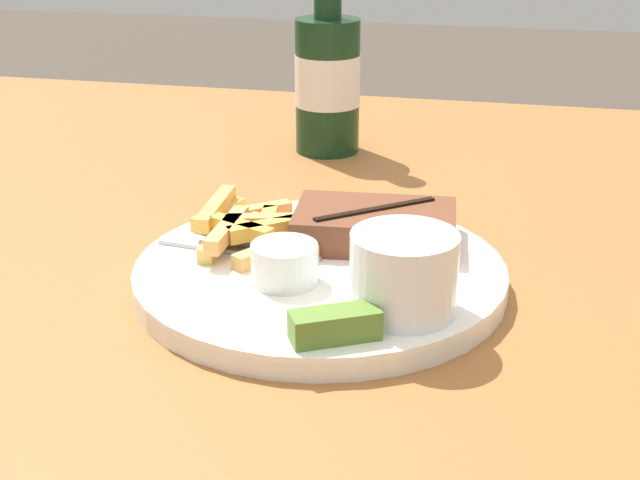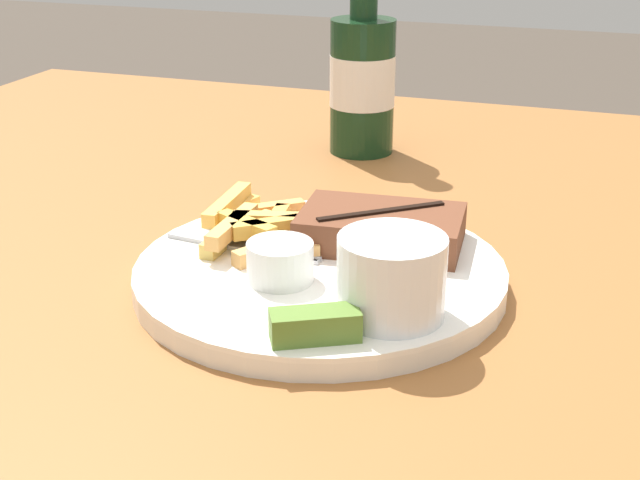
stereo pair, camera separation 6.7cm
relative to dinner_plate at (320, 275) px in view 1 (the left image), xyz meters
name	(u,v)px [view 1 (the left image)]	position (x,y,z in m)	size (l,w,h in m)	color
dining_table	(320,367)	(0.00, 0.00, -0.08)	(1.33, 1.23, 0.76)	#935B2D
dinner_plate	(320,275)	(0.00, 0.00, 0.00)	(0.28, 0.28, 0.02)	white
steak_portion	(375,226)	(0.03, 0.05, 0.02)	(0.13, 0.09, 0.03)	brown
fries_pile	(249,227)	(-0.07, 0.04, 0.02)	(0.12, 0.13, 0.02)	#DE9E58
coleslaw_cup	(404,269)	(0.07, -0.06, 0.04)	(0.07, 0.07, 0.06)	white
dipping_sauce_cup	(284,261)	(-0.02, -0.04, 0.03)	(0.05, 0.05, 0.03)	silver
pickle_spear	(335,325)	(0.04, -0.11, 0.02)	(0.06, 0.05, 0.02)	#567A2D
fork_utensil	(231,249)	(-0.07, 0.01, 0.01)	(0.13, 0.03, 0.00)	#B7B7BC
beer_bottle	(328,77)	(-0.07, 0.35, 0.08)	(0.07, 0.07, 0.24)	#143319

